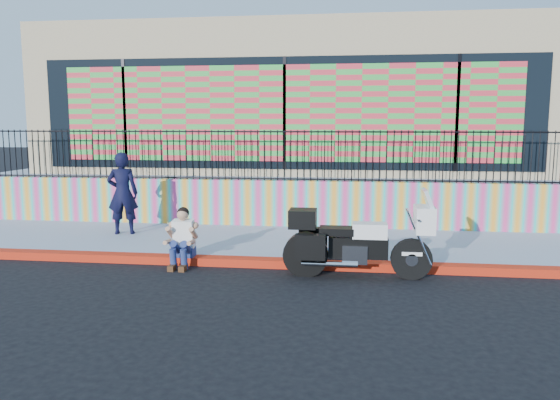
# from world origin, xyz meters

# --- Properties ---
(ground) EXTENTS (90.00, 90.00, 0.00)m
(ground) POSITION_xyz_m (0.00, 0.00, 0.00)
(ground) COLOR black
(ground) RESTS_ON ground
(red_curb) EXTENTS (16.00, 0.30, 0.15)m
(red_curb) POSITION_xyz_m (0.00, 0.00, 0.07)
(red_curb) COLOR #B2140C
(red_curb) RESTS_ON ground
(sidewalk) EXTENTS (16.00, 3.00, 0.15)m
(sidewalk) POSITION_xyz_m (0.00, 1.65, 0.07)
(sidewalk) COLOR #8D97A9
(sidewalk) RESTS_ON ground
(mural_wall) EXTENTS (16.00, 0.20, 1.10)m
(mural_wall) POSITION_xyz_m (0.00, 3.25, 0.70)
(mural_wall) COLOR #E83D85
(mural_wall) RESTS_ON sidewalk
(metal_fence) EXTENTS (15.80, 0.04, 1.20)m
(metal_fence) POSITION_xyz_m (0.00, 3.25, 1.85)
(metal_fence) COLOR black
(metal_fence) RESTS_ON mural_wall
(elevated_platform) EXTENTS (16.00, 10.00, 1.25)m
(elevated_platform) POSITION_xyz_m (0.00, 8.35, 0.62)
(elevated_platform) COLOR #8D97A9
(elevated_platform) RESTS_ON ground
(storefront_building) EXTENTS (14.00, 8.06, 4.00)m
(storefront_building) POSITION_xyz_m (0.00, 8.13, 3.25)
(storefront_building) COLOR #C8B285
(storefront_building) RESTS_ON elevated_platform
(police_motorcycle) EXTENTS (2.48, 0.82, 1.54)m
(police_motorcycle) POSITION_xyz_m (1.78, -0.48, 0.65)
(police_motorcycle) COLOR black
(police_motorcycle) RESTS_ON ground
(police_officer) EXTENTS (0.75, 0.57, 1.83)m
(police_officer) POSITION_xyz_m (-3.35, 1.84, 1.07)
(police_officer) COLOR black
(police_officer) RESTS_ON sidewalk
(seated_man) EXTENTS (0.54, 0.71, 1.06)m
(seated_man) POSITION_xyz_m (-1.36, -0.21, 0.45)
(seated_man) COLOR navy
(seated_man) RESTS_ON ground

